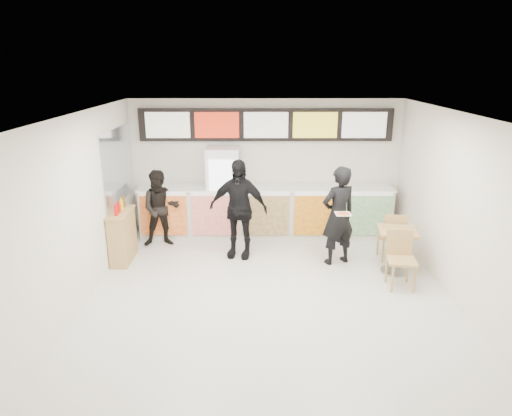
{
  "coord_description": "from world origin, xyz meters",
  "views": [
    {
      "loc": [
        -0.22,
        -6.55,
        3.72
      ],
      "look_at": [
        -0.22,
        1.2,
        1.26
      ],
      "focal_mm": 32.0,
      "sensor_mm": 36.0,
      "label": 1
    }
  ],
  "objects_px": {
    "customer_main": "(338,216)",
    "cafe_table": "(396,243)",
    "condiment_ledge": "(122,236)",
    "drinks_fridge": "(223,193)",
    "service_counter": "(266,212)",
    "customer_mid": "(238,209)",
    "customer_left": "(161,208)"
  },
  "relations": [
    {
      "from": "service_counter",
      "to": "customer_mid",
      "type": "relative_size",
      "value": 2.8
    },
    {
      "from": "cafe_table",
      "to": "condiment_ledge",
      "type": "xyz_separation_m",
      "value": [
        -5.18,
        0.53,
        -0.06
      ]
    },
    {
      "from": "service_counter",
      "to": "customer_left",
      "type": "height_order",
      "value": "customer_left"
    },
    {
      "from": "drinks_fridge",
      "to": "cafe_table",
      "type": "height_order",
      "value": "drinks_fridge"
    },
    {
      "from": "cafe_table",
      "to": "customer_mid",
      "type": "bearing_deg",
      "value": 172.67
    },
    {
      "from": "customer_mid",
      "to": "cafe_table",
      "type": "distance_m",
      "value": 3.05
    },
    {
      "from": "customer_left",
      "to": "customer_mid",
      "type": "distance_m",
      "value": 1.75
    },
    {
      "from": "customer_main",
      "to": "condiment_ledge",
      "type": "xyz_separation_m",
      "value": [
        -4.16,
        0.1,
        -0.44
      ]
    },
    {
      "from": "customer_main",
      "to": "cafe_table",
      "type": "bearing_deg",
      "value": 133.2
    },
    {
      "from": "customer_mid",
      "to": "drinks_fridge",
      "type": "bearing_deg",
      "value": 120.0
    },
    {
      "from": "service_counter",
      "to": "drinks_fridge",
      "type": "height_order",
      "value": "drinks_fridge"
    },
    {
      "from": "drinks_fridge",
      "to": "condiment_ledge",
      "type": "distance_m",
      "value": 2.38
    },
    {
      "from": "condiment_ledge",
      "to": "drinks_fridge",
      "type": "bearing_deg",
      "value": 36.01
    },
    {
      "from": "customer_left",
      "to": "customer_mid",
      "type": "relative_size",
      "value": 0.82
    },
    {
      "from": "service_counter",
      "to": "condiment_ledge",
      "type": "xyz_separation_m",
      "value": [
        -2.82,
        -1.35,
        -0.06
      ]
    },
    {
      "from": "customer_left",
      "to": "condiment_ledge",
      "type": "bearing_deg",
      "value": -135.52
    },
    {
      "from": "drinks_fridge",
      "to": "customer_main",
      "type": "bearing_deg",
      "value": -32.84
    },
    {
      "from": "cafe_table",
      "to": "condiment_ledge",
      "type": "height_order",
      "value": "condiment_ledge"
    },
    {
      "from": "customer_main",
      "to": "condiment_ledge",
      "type": "relative_size",
      "value": 1.59
    },
    {
      "from": "customer_left",
      "to": "customer_mid",
      "type": "bearing_deg",
      "value": -27.93
    },
    {
      "from": "customer_main",
      "to": "cafe_table",
      "type": "height_order",
      "value": "customer_main"
    },
    {
      "from": "service_counter",
      "to": "cafe_table",
      "type": "distance_m",
      "value": 3.02
    },
    {
      "from": "drinks_fridge",
      "to": "cafe_table",
      "type": "xyz_separation_m",
      "value": [
        3.29,
        -1.9,
        -0.42
      ]
    },
    {
      "from": "customer_main",
      "to": "condiment_ledge",
      "type": "height_order",
      "value": "customer_main"
    },
    {
      "from": "drinks_fridge",
      "to": "customer_main",
      "type": "height_order",
      "value": "drinks_fridge"
    },
    {
      "from": "service_counter",
      "to": "customer_mid",
      "type": "xyz_separation_m",
      "value": [
        -0.57,
        -1.11,
        0.42
      ]
    },
    {
      "from": "customer_mid",
      "to": "cafe_table",
      "type": "xyz_separation_m",
      "value": [
        2.92,
        -0.77,
        -0.41
      ]
    },
    {
      "from": "service_counter",
      "to": "condiment_ledge",
      "type": "distance_m",
      "value": 3.13
    },
    {
      "from": "drinks_fridge",
      "to": "customer_main",
      "type": "distance_m",
      "value": 2.71
    },
    {
      "from": "drinks_fridge",
      "to": "condiment_ledge",
      "type": "bearing_deg",
      "value": -143.99
    },
    {
      "from": "drinks_fridge",
      "to": "cafe_table",
      "type": "relative_size",
      "value": 1.15
    },
    {
      "from": "service_counter",
      "to": "customer_mid",
      "type": "distance_m",
      "value": 1.32
    }
  ]
}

